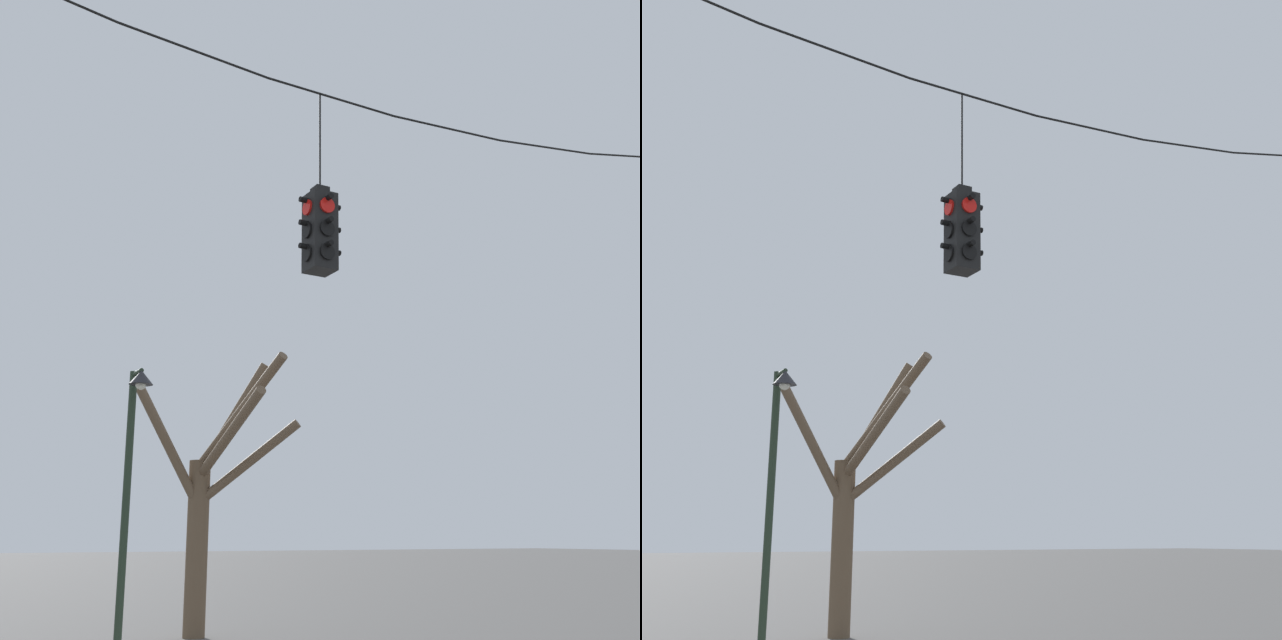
{
  "view_description": "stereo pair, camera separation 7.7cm",
  "coord_description": "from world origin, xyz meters",
  "views": [
    {
      "loc": [
        -4.83,
        -8.15,
        1.91
      ],
      "look_at": [
        -0.21,
        0.02,
        4.46
      ],
      "focal_mm": 45.0,
      "sensor_mm": 36.0,
      "label": 1
    },
    {
      "loc": [
        -4.76,
        -8.18,
        1.91
      ],
      "look_at": [
        -0.21,
        0.02,
        4.46
      ],
      "focal_mm": 45.0,
      "sensor_mm": 36.0,
      "label": 2
    }
  ],
  "objects": [
    {
      "name": "bare_tree",
      "position": [
        1.34,
        7.3,
        2.72
      ],
      "size": [
        3.26,
        2.91,
        5.43
      ],
      "color": "brown",
      "rests_on": "ground_plane"
    },
    {
      "name": "street_lamp",
      "position": [
        -1.25,
        4.03,
        2.99
      ],
      "size": [
        0.37,
        0.66,
        4.45
      ],
      "color": "#233323",
      "rests_on": "ground_plane"
    },
    {
      "name": "span_wire",
      "position": [
        0.0,
        0.02,
        7.81
      ],
      "size": [
        13.56,
        0.03,
        0.82
      ],
      "color": "black"
    },
    {
      "name": "traffic_light_over_intersection",
      "position": [
        -0.21,
        0.02,
        5.61
      ],
      "size": [
        0.58,
        0.58,
        2.45
      ],
      "color": "black"
    }
  ]
}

